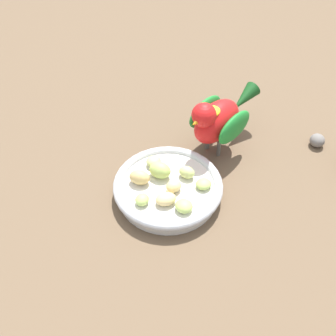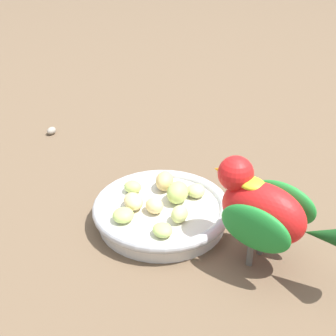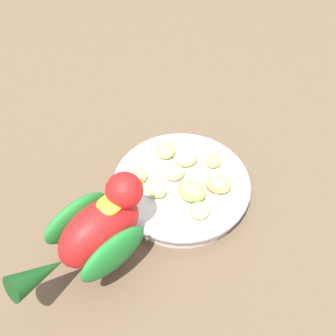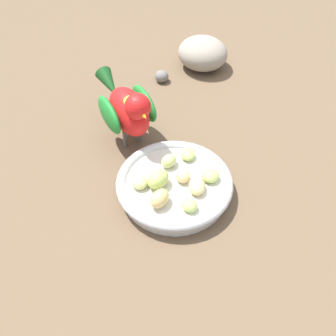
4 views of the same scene
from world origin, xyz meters
name	(u,v)px [view 1 (image 1 of 4)]	position (x,y,z in m)	size (l,w,h in m)	color
ground_plane	(183,186)	(0.00, 0.00, 0.00)	(4.00, 4.00, 0.00)	brown
feeding_bowl	(168,188)	(0.03, 0.02, 0.02)	(0.19, 0.19, 0.03)	beige
apple_piece_0	(160,170)	(0.04, -0.01, 0.04)	(0.04, 0.03, 0.03)	#B2CC66
apple_piece_1	(174,186)	(0.02, 0.03, 0.03)	(0.03, 0.02, 0.02)	#E5C67F
apple_piece_2	(140,179)	(0.08, 0.00, 0.04)	(0.04, 0.02, 0.03)	tan
apple_piece_3	(187,173)	(-0.01, 0.00, 0.04)	(0.03, 0.02, 0.02)	#C6D17A
apple_piece_4	(184,206)	(0.01, 0.07, 0.03)	(0.03, 0.03, 0.02)	#B2CC66
apple_piece_5	(204,184)	(-0.03, 0.03, 0.03)	(0.03, 0.02, 0.01)	#B2CC66
apple_piece_6	(166,199)	(0.04, 0.05, 0.03)	(0.03, 0.03, 0.02)	#E5C67F
apple_piece_7	(154,162)	(0.05, -0.04, 0.03)	(0.03, 0.03, 0.02)	#C6D17A
apple_piece_8	(142,200)	(0.08, 0.05, 0.03)	(0.02, 0.02, 0.02)	#B2CC66
parrot	(218,118)	(-0.08, -0.08, 0.08)	(0.16, 0.14, 0.13)	#59544C
pebble_0	(317,140)	(-0.27, -0.06, 0.01)	(0.03, 0.03, 0.02)	slate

